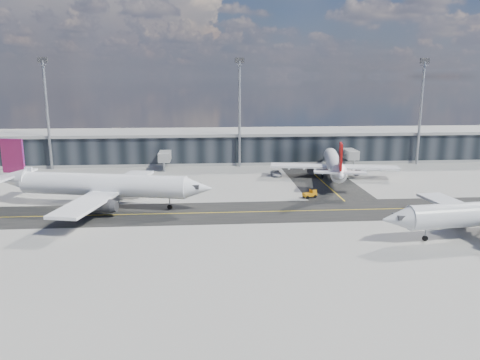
{
  "coord_description": "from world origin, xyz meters",
  "views": [
    {
      "loc": [
        -9.42,
        -77.34,
        24.07
      ],
      "look_at": [
        -2.88,
        8.44,
        5.0
      ],
      "focal_mm": 35.0,
      "sensor_mm": 36.0,
      "label": 1
    }
  ],
  "objects_px": {
    "airliner_af": "(101,185)",
    "baggage_tug": "(311,193)",
    "airliner_redtail": "(334,164)",
    "service_van": "(276,173)"
  },
  "relations": [
    {
      "from": "airliner_redtail",
      "to": "service_van",
      "type": "relative_size",
      "value": 7.55
    },
    {
      "from": "airliner_af",
      "to": "baggage_tug",
      "type": "distance_m",
      "value": 41.25
    },
    {
      "from": "airliner_redtail",
      "to": "baggage_tug",
      "type": "xyz_separation_m",
      "value": [
        -9.59,
        -17.33,
        -2.66
      ]
    },
    {
      "from": "baggage_tug",
      "to": "airliner_redtail",
      "type": "bearing_deg",
      "value": 128.61
    },
    {
      "from": "airliner_af",
      "to": "airliner_redtail",
      "type": "xyz_separation_m",
      "value": [
        50.55,
        20.88,
        -0.62
      ]
    },
    {
      "from": "baggage_tug",
      "to": "service_van",
      "type": "distance_m",
      "value": 22.08
    },
    {
      "from": "airliner_af",
      "to": "airliner_redtail",
      "type": "bearing_deg",
      "value": 125.16
    },
    {
      "from": "airliner_af",
      "to": "airliner_redtail",
      "type": "distance_m",
      "value": 54.69
    },
    {
      "from": "airliner_redtail",
      "to": "service_van",
      "type": "height_order",
      "value": "airliner_redtail"
    },
    {
      "from": "airliner_redtail",
      "to": "baggage_tug",
      "type": "distance_m",
      "value": 19.98
    }
  ]
}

